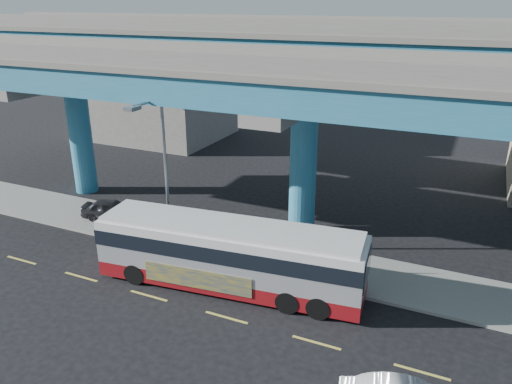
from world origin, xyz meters
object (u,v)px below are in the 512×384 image
at_px(street_lamp, 158,155).
at_px(stop_sign, 299,237).
at_px(parked_car, 111,209).
at_px(transit_bus, 230,253).

xyz_separation_m(street_lamp, stop_sign, (7.22, 0.75, -3.36)).
bearing_deg(street_lamp, parked_car, 157.57).
xyz_separation_m(transit_bus, stop_sign, (2.57, 2.20, 0.34)).
height_order(transit_bus, parked_car, transit_bus).
bearing_deg(stop_sign, street_lamp, -174.06).
relative_size(transit_bus, parked_car, 3.36).
xyz_separation_m(parked_car, stop_sign, (12.58, -1.46, 1.35)).
bearing_deg(stop_sign, parked_car, 173.35).
bearing_deg(transit_bus, stop_sign, 34.34).
bearing_deg(transit_bus, street_lamp, 156.57).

